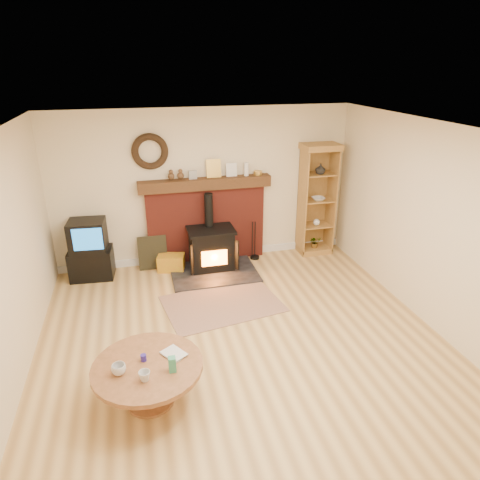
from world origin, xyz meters
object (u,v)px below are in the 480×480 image
object	(u,v)px
wood_stove	(212,250)
coffee_table	(148,372)
curio_cabinet	(316,200)
tv_unit	(90,251)

from	to	relation	value
wood_stove	coffee_table	distance (m)	3.09
curio_cabinet	tv_unit	bearing A→B (deg)	-178.72
wood_stove	tv_unit	world-z (taller)	wood_stove
wood_stove	curio_cabinet	bearing A→B (deg)	8.24
curio_cabinet	coffee_table	size ratio (longest dim) A/B	1.78
tv_unit	curio_cabinet	size ratio (longest dim) A/B	0.49
tv_unit	coffee_table	world-z (taller)	tv_unit
curio_cabinet	coffee_table	bearing A→B (deg)	-135.02
curio_cabinet	coffee_table	world-z (taller)	curio_cabinet
tv_unit	coffee_table	xyz separation A→B (m)	(0.74, -3.05, -0.09)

